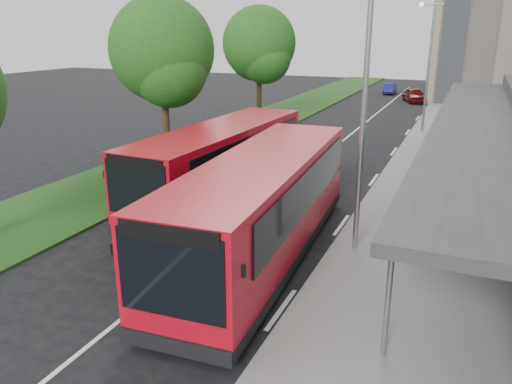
# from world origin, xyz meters

# --- Properties ---
(ground) EXTENTS (120.00, 120.00, 0.00)m
(ground) POSITION_xyz_m (0.00, 0.00, 0.00)
(ground) COLOR black
(ground) RESTS_ON ground
(pavement) EXTENTS (5.00, 80.00, 0.15)m
(pavement) POSITION_xyz_m (6.00, 20.00, 0.07)
(pavement) COLOR gray
(pavement) RESTS_ON ground
(grass_verge) EXTENTS (5.00, 80.00, 0.10)m
(grass_verge) POSITION_xyz_m (-7.00, 20.00, 0.05)
(grass_verge) COLOR #1E4415
(grass_verge) RESTS_ON ground
(lane_centre_line) EXTENTS (0.12, 70.00, 0.01)m
(lane_centre_line) POSITION_xyz_m (0.00, 15.00, 0.01)
(lane_centre_line) COLOR silver
(lane_centre_line) RESTS_ON ground
(kerb_dashes) EXTENTS (0.12, 56.00, 0.01)m
(kerb_dashes) POSITION_xyz_m (3.30, 19.00, 0.01)
(kerb_dashes) COLOR silver
(kerb_dashes) RESTS_ON ground
(tree_mid) EXTENTS (5.04, 5.04, 8.10)m
(tree_mid) POSITION_xyz_m (-7.01, 9.05, 5.23)
(tree_mid) COLOR #382716
(tree_mid) RESTS_ON ground
(tree_far) EXTENTS (5.06, 5.06, 8.13)m
(tree_far) POSITION_xyz_m (-7.01, 21.05, 5.25)
(tree_far) COLOR #382716
(tree_far) RESTS_ON ground
(lamp_post_near) EXTENTS (1.44, 0.28, 8.00)m
(lamp_post_near) POSITION_xyz_m (4.12, 2.00, 4.72)
(lamp_post_near) COLOR gray
(lamp_post_near) RESTS_ON pavement
(lamp_post_far) EXTENTS (1.44, 0.28, 8.00)m
(lamp_post_far) POSITION_xyz_m (4.12, 22.00, 4.72)
(lamp_post_far) COLOR gray
(lamp_post_far) RESTS_ON pavement
(bus_main) EXTENTS (3.35, 10.92, 3.05)m
(bus_main) POSITION_xyz_m (1.74, 0.55, 1.57)
(bus_main) COLOR #B7091B
(bus_main) RESTS_ON ground
(bus_second) EXTENTS (3.09, 10.49, 2.94)m
(bus_second) POSITION_xyz_m (-1.78, 4.80, 1.51)
(bus_second) COLOR #B7091B
(bus_second) RESTS_ON ground
(litter_bin) EXTENTS (0.59, 0.59, 0.82)m
(litter_bin) POSITION_xyz_m (6.03, 11.30, 0.56)
(litter_bin) COLOR #362616
(litter_bin) RESTS_ON pavement
(bollard) EXTENTS (0.17, 0.17, 0.86)m
(bollard) POSITION_xyz_m (4.97, 17.40, 0.58)
(bollard) COLOR #D9C80B
(bollard) RESTS_ON pavement
(car_near) EXTENTS (2.86, 4.16, 1.32)m
(car_near) POSITION_xyz_m (1.97, 37.14, 0.66)
(car_near) COLOR #570C0E
(car_near) RESTS_ON ground
(car_far) EXTENTS (1.35, 3.36, 1.09)m
(car_far) POSITION_xyz_m (-1.16, 42.88, 0.54)
(car_far) COLOR navy
(car_far) RESTS_ON ground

